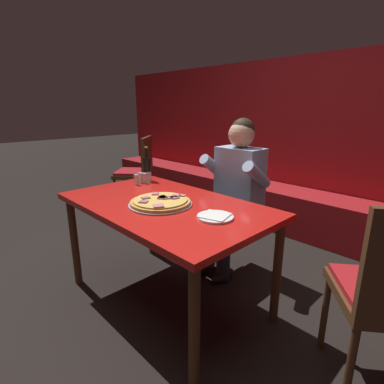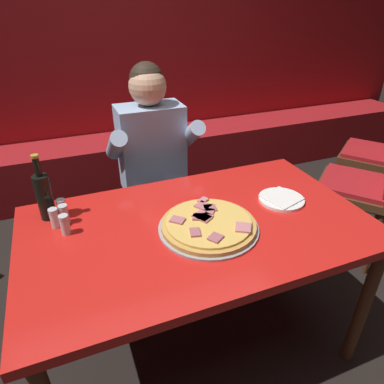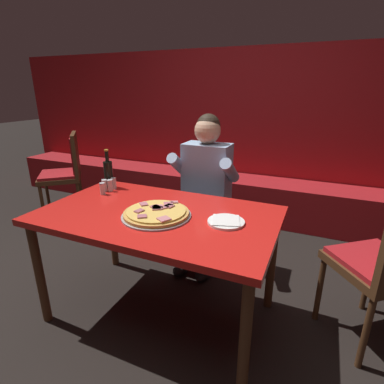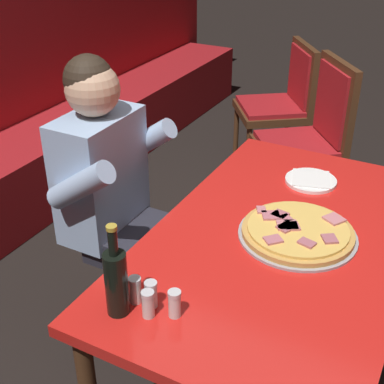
{
  "view_description": "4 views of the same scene",
  "coord_description": "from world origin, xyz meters",
  "px_view_note": "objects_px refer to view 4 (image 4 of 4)",
  "views": [
    {
      "loc": [
        1.49,
        -1.18,
        1.36
      ],
      "look_at": [
        0.14,
        0.13,
        0.82
      ],
      "focal_mm": 28.0,
      "sensor_mm": 36.0,
      "label": 1
    },
    {
      "loc": [
        -0.46,
        -1.09,
        1.57
      ],
      "look_at": [
        0.1,
        0.33,
        0.7
      ],
      "focal_mm": 32.0,
      "sensor_mm": 36.0,
      "label": 2
    },
    {
      "loc": [
        0.87,
        -1.45,
        1.47
      ],
      "look_at": [
        0.16,
        0.16,
        0.85
      ],
      "focal_mm": 28.0,
      "sensor_mm": 36.0,
      "label": 3
    },
    {
      "loc": [
        -1.51,
        -0.45,
        1.8
      ],
      "look_at": [
        -0.07,
        0.32,
        0.87
      ],
      "focal_mm": 50.0,
      "sensor_mm": 36.0,
      "label": 4
    }
  ],
  "objects_px": {
    "beer_bottle": "(116,281)",
    "diner_seated_blue_shirt": "(119,196)",
    "main_dining_table": "(280,254)",
    "dining_chair_side_aisle": "(311,133)",
    "plate_white_paper": "(311,180)",
    "pizza": "(297,232)",
    "shaker_red_pepper_flakes": "(175,305)",
    "shaker_oregano": "(151,295)",
    "shaker_black_pepper": "(148,305)",
    "dining_chair_far_left": "(282,100)",
    "shaker_parmesan": "(135,291)"
  },
  "relations": [
    {
      "from": "shaker_red_pepper_flakes",
      "to": "pizza",
      "type": "bearing_deg",
      "value": -18.41
    },
    {
      "from": "shaker_red_pepper_flakes",
      "to": "dining_chair_far_left",
      "type": "bearing_deg",
      "value": 11.89
    },
    {
      "from": "beer_bottle",
      "to": "dining_chair_far_left",
      "type": "relative_size",
      "value": 0.31
    },
    {
      "from": "main_dining_table",
      "to": "shaker_red_pepper_flakes",
      "type": "height_order",
      "value": "shaker_red_pepper_flakes"
    },
    {
      "from": "shaker_red_pepper_flakes",
      "to": "shaker_black_pepper",
      "type": "xyz_separation_m",
      "value": [
        -0.04,
        0.07,
        0.0
      ]
    },
    {
      "from": "shaker_parmesan",
      "to": "dining_chair_side_aisle",
      "type": "xyz_separation_m",
      "value": [
        1.82,
        0.01,
        -0.2
      ]
    },
    {
      "from": "shaker_oregano",
      "to": "diner_seated_blue_shirt",
      "type": "bearing_deg",
      "value": 42.34
    },
    {
      "from": "beer_bottle",
      "to": "shaker_red_pepper_flakes",
      "type": "distance_m",
      "value": 0.18
    },
    {
      "from": "shaker_parmesan",
      "to": "pizza",
      "type": "bearing_deg",
      "value": -29.69
    },
    {
      "from": "main_dining_table",
      "to": "pizza",
      "type": "bearing_deg",
      "value": -63.4
    },
    {
      "from": "main_dining_table",
      "to": "pizza",
      "type": "xyz_separation_m",
      "value": [
        0.02,
        -0.05,
        0.1
      ]
    },
    {
      "from": "plate_white_paper",
      "to": "diner_seated_blue_shirt",
      "type": "height_order",
      "value": "diner_seated_blue_shirt"
    },
    {
      "from": "plate_white_paper",
      "to": "shaker_red_pepper_flakes",
      "type": "height_order",
      "value": "shaker_red_pepper_flakes"
    },
    {
      "from": "diner_seated_blue_shirt",
      "to": "pizza",
      "type": "bearing_deg",
      "value": -89.88
    },
    {
      "from": "shaker_oregano",
      "to": "plate_white_paper",
      "type": "bearing_deg",
      "value": -11.02
    },
    {
      "from": "main_dining_table",
      "to": "plate_white_paper",
      "type": "bearing_deg",
      "value": 3.72
    },
    {
      "from": "shaker_red_pepper_flakes",
      "to": "shaker_black_pepper",
      "type": "relative_size",
      "value": 1.0
    },
    {
      "from": "beer_bottle",
      "to": "shaker_black_pepper",
      "type": "bearing_deg",
      "value": -74.28
    },
    {
      "from": "shaker_oregano",
      "to": "dining_chair_side_aisle",
      "type": "relative_size",
      "value": 0.09
    },
    {
      "from": "pizza",
      "to": "beer_bottle",
      "type": "bearing_deg",
      "value": 151.21
    },
    {
      "from": "beer_bottle",
      "to": "shaker_oregano",
      "type": "relative_size",
      "value": 3.4
    },
    {
      "from": "main_dining_table",
      "to": "plate_white_paper",
      "type": "xyz_separation_m",
      "value": [
        0.43,
        0.03,
        0.09
      ]
    },
    {
      "from": "shaker_red_pepper_flakes",
      "to": "shaker_black_pepper",
      "type": "distance_m",
      "value": 0.07
    },
    {
      "from": "shaker_oregano",
      "to": "shaker_black_pepper",
      "type": "height_order",
      "value": "same"
    },
    {
      "from": "plate_white_paper",
      "to": "beer_bottle",
      "type": "distance_m",
      "value": 1.05
    },
    {
      "from": "dining_chair_far_left",
      "to": "shaker_red_pepper_flakes",
      "type": "bearing_deg",
      "value": -168.11
    },
    {
      "from": "shaker_black_pepper",
      "to": "dining_chair_side_aisle",
      "type": "xyz_separation_m",
      "value": [
        1.85,
        0.07,
        -0.2
      ]
    },
    {
      "from": "main_dining_table",
      "to": "dining_chair_side_aisle",
      "type": "height_order",
      "value": "dining_chair_side_aisle"
    },
    {
      "from": "dining_chair_far_left",
      "to": "main_dining_table",
      "type": "bearing_deg",
      "value": -160.98
    },
    {
      "from": "main_dining_table",
      "to": "shaker_red_pepper_flakes",
      "type": "relative_size",
      "value": 16.78
    },
    {
      "from": "dining_chair_side_aisle",
      "to": "shaker_red_pepper_flakes",
      "type": "bearing_deg",
      "value": -175.73
    },
    {
      "from": "shaker_black_pepper",
      "to": "plate_white_paper",
      "type": "bearing_deg",
      "value": -9.81
    },
    {
      "from": "main_dining_table",
      "to": "shaker_oregano",
      "type": "relative_size",
      "value": 16.78
    },
    {
      "from": "plate_white_paper",
      "to": "shaker_red_pepper_flakes",
      "type": "xyz_separation_m",
      "value": [
        -0.95,
        0.11,
        0.03
      ]
    },
    {
      "from": "beer_bottle",
      "to": "diner_seated_blue_shirt",
      "type": "distance_m",
      "value": 0.75
    },
    {
      "from": "beer_bottle",
      "to": "dining_chair_side_aisle",
      "type": "bearing_deg",
      "value": -0.47
    },
    {
      "from": "main_dining_table",
      "to": "dining_chair_side_aisle",
      "type": "relative_size",
      "value": 1.45
    },
    {
      "from": "shaker_parmesan",
      "to": "dining_chair_side_aisle",
      "type": "relative_size",
      "value": 0.09
    },
    {
      "from": "diner_seated_blue_shirt",
      "to": "plate_white_paper",
      "type": "bearing_deg",
      "value": -58.87
    },
    {
      "from": "shaker_black_pepper",
      "to": "main_dining_table",
      "type": "bearing_deg",
      "value": -19.65
    },
    {
      "from": "beer_bottle",
      "to": "dining_chair_far_left",
      "type": "xyz_separation_m",
      "value": [
        2.39,
        0.34,
        -0.3
      ]
    },
    {
      "from": "pizza",
      "to": "shaker_black_pepper",
      "type": "relative_size",
      "value": 4.79
    },
    {
      "from": "pizza",
      "to": "dining_chair_side_aisle",
      "type": "bearing_deg",
      "value": 13.98
    },
    {
      "from": "pizza",
      "to": "plate_white_paper",
      "type": "xyz_separation_m",
      "value": [
        0.41,
        0.08,
        -0.01
      ]
    },
    {
      "from": "main_dining_table",
      "to": "beer_bottle",
      "type": "xyz_separation_m",
      "value": [
        -0.58,
        0.28,
        0.19
      ]
    },
    {
      "from": "pizza",
      "to": "plate_white_paper",
      "type": "relative_size",
      "value": 1.96
    },
    {
      "from": "diner_seated_blue_shirt",
      "to": "dining_chair_side_aisle",
      "type": "xyz_separation_m",
      "value": [
        1.27,
        -0.44,
        -0.12
      ]
    },
    {
      "from": "shaker_red_pepper_flakes",
      "to": "main_dining_table",
      "type": "bearing_deg",
      "value": -14.39
    },
    {
      "from": "beer_bottle",
      "to": "shaker_oregano",
      "type": "xyz_separation_m",
      "value": [
        0.06,
        -0.07,
        -0.07
      ]
    },
    {
      "from": "shaker_parmesan",
      "to": "dining_chair_far_left",
      "type": "relative_size",
      "value": 0.09
    }
  ]
}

